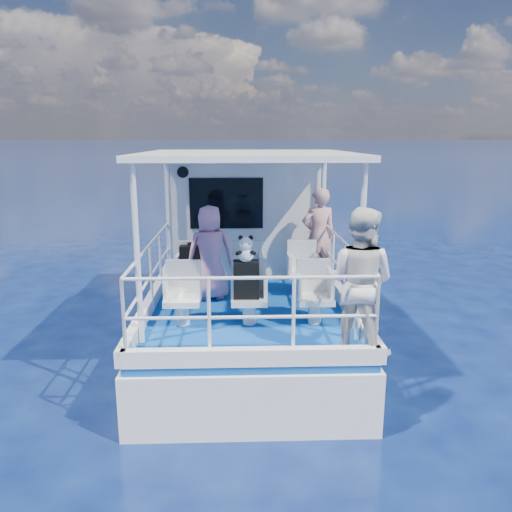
{
  "coord_description": "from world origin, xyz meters",
  "views": [
    {
      "loc": [
        -0.13,
        -7.54,
        3.37
      ],
      "look_at": [
        0.12,
        -0.4,
        1.68
      ],
      "focal_mm": 35.0,
      "sensor_mm": 36.0,
      "label": 1
    }
  ],
  "objects_px": {
    "passenger_port_fwd": "(210,253)",
    "panda": "(246,249)",
    "passenger_stbd_aft": "(359,282)",
    "backpack_center": "(246,279)"
  },
  "relations": [
    {
      "from": "passenger_stbd_aft",
      "to": "backpack_center",
      "type": "height_order",
      "value": "passenger_stbd_aft"
    },
    {
      "from": "passenger_stbd_aft",
      "to": "panda",
      "type": "height_order",
      "value": "passenger_stbd_aft"
    },
    {
      "from": "passenger_port_fwd",
      "to": "panda",
      "type": "height_order",
      "value": "passenger_port_fwd"
    },
    {
      "from": "passenger_stbd_aft",
      "to": "backpack_center",
      "type": "bearing_deg",
      "value": -3.61
    },
    {
      "from": "backpack_center",
      "to": "passenger_stbd_aft",
      "type": "bearing_deg",
      "value": -35.9
    },
    {
      "from": "passenger_port_fwd",
      "to": "backpack_center",
      "type": "height_order",
      "value": "passenger_port_fwd"
    },
    {
      "from": "backpack_center",
      "to": "panda",
      "type": "distance_m",
      "value": 0.43
    },
    {
      "from": "passenger_port_fwd",
      "to": "backpack_center",
      "type": "bearing_deg",
      "value": 103.91
    },
    {
      "from": "passenger_stbd_aft",
      "to": "panda",
      "type": "bearing_deg",
      "value": -2.7
    },
    {
      "from": "backpack_center",
      "to": "panda",
      "type": "height_order",
      "value": "panda"
    }
  ]
}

